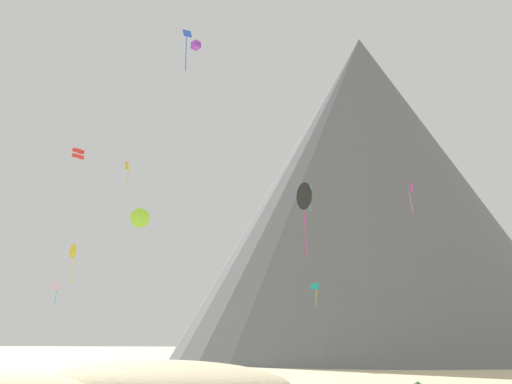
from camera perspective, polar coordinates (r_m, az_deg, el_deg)
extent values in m
cone|color=slate|center=(113.35, 10.18, 0.27)|extent=(92.71, 92.71, 60.08)
cone|color=slate|center=(108.07, 16.81, -8.86)|extent=(41.96, 41.96, 22.35)
cone|color=slate|center=(114.50, 13.56, -7.98)|extent=(47.64, 47.64, 27.50)
cube|color=gold|center=(94.64, -11.96, 2.44)|extent=(0.74, 0.44, 1.37)
cylinder|color=gold|center=(94.09, -11.96, 1.26)|extent=(0.33, 0.29, 2.73)
cube|color=purple|center=(76.33, -5.64, 13.35)|extent=(1.28, 1.28, 0.51)
cube|color=purple|center=(76.52, -5.63, 13.63)|extent=(1.28, 1.28, 0.51)
cone|color=yellow|center=(78.73, -16.82, -5.28)|extent=(0.59, 1.87, 1.88)
cylinder|color=yellow|center=(78.35, -16.78, -7.09)|extent=(0.43, 0.23, 3.12)
cube|color=#D1339E|center=(84.46, 14.32, 0.42)|extent=(0.51, 1.02, 1.36)
cylinder|color=pink|center=(83.99, 14.28, -0.94)|extent=(0.48, 0.26, 2.85)
cube|color=blue|center=(58.62, -6.44, 14.50)|extent=(0.83, 0.70, 0.80)
cylinder|color=blue|center=(57.71, -6.56, 12.69)|extent=(0.09, 0.08, 3.37)
cone|color=#8CD133|center=(55.62, -10.79, -2.39)|extent=(1.80, 0.91, 1.74)
cone|color=#33BCDB|center=(67.93, 4.86, 0.21)|extent=(1.43, 1.39, 1.44)
cylinder|color=#33BCDB|center=(67.59, 5.03, -1.06)|extent=(0.19, 0.13, 1.68)
cube|color=pink|center=(71.82, -18.12, -8.34)|extent=(0.73, 0.61, 1.03)
cylinder|color=#33BCDB|center=(71.76, -18.23, -9.36)|extent=(0.17, 0.26, 1.59)
cone|color=black|center=(50.02, 4.40, -0.37)|extent=(1.76, 2.30, 2.27)
cylinder|color=#D1339E|center=(49.41, 4.66, -3.92)|extent=(0.30, 0.32, 4.02)
cube|color=red|center=(65.23, -16.29, 3.21)|extent=(1.22, 1.18, 0.63)
cube|color=red|center=(65.39, -16.26, 3.70)|extent=(1.22, 1.18, 0.63)
cube|color=teal|center=(79.90, 5.50, -8.76)|extent=(1.07, 0.34, 0.82)
cylinder|color=yellow|center=(79.80, 5.64, -9.77)|extent=(0.24, 0.20, 2.07)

